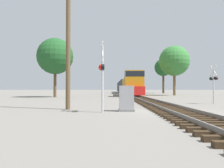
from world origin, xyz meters
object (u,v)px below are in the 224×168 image
object	(u,v)px
crossing_signal_near	(101,70)
crossing_signal_far	(213,81)
utility_pole	(67,36)
tree_far_right	(54,56)
freight_train	(124,87)
tree_mid_background	(173,61)
relay_cabinet	(126,99)
tree_deep_background	(162,68)

from	to	relation	value
crossing_signal_near	crossing_signal_far	distance (m)	11.89
utility_pole	tree_far_right	distance (m)	21.09
crossing_signal_far	utility_pole	xyz separation A→B (m)	(-12.01, -5.07, 2.78)
utility_pole	tree_far_right	world-z (taller)	utility_pole
freight_train	crossing_signal_near	distance (m)	50.72
tree_far_right	tree_mid_background	size ratio (longest dim) A/B	0.95
crossing_signal_near	tree_far_right	bearing A→B (deg)	-163.67
tree_far_right	tree_mid_background	bearing A→B (deg)	22.01
utility_pole	tree_mid_background	world-z (taller)	tree_mid_background
freight_train	utility_pole	distance (m)	49.25
freight_train	tree_far_right	world-z (taller)	tree_far_right
tree_far_right	tree_mid_background	world-z (taller)	tree_mid_background
utility_pole	crossing_signal_near	bearing A→B (deg)	-37.99
crossing_signal_near	tree_mid_background	size ratio (longest dim) A/B	0.41
crossing_signal_far	tree_mid_background	world-z (taller)	tree_mid_background
crossing_signal_near	utility_pole	distance (m)	3.83
crossing_signal_far	tree_mid_background	size ratio (longest dim) A/B	0.35
tree_far_right	relay_cabinet	bearing A→B (deg)	-65.02
freight_train	relay_cabinet	distance (m)	49.97
tree_far_right	tree_deep_background	distance (m)	37.06
tree_mid_background	crossing_signal_near	bearing A→B (deg)	-112.94
tree_deep_background	crossing_signal_far	bearing A→B (deg)	-97.51
crossing_signal_near	tree_deep_background	size ratio (longest dim) A/B	0.41
utility_pole	freight_train	bearing A→B (deg)	82.33
tree_far_right	crossing_signal_near	bearing A→B (deg)	-68.92
crossing_signal_near	tree_far_right	distance (m)	23.85
crossing_signal_near	relay_cabinet	bearing A→B (deg)	109.63
utility_pole	tree_deep_background	size ratio (longest dim) A/B	0.95
crossing_signal_near	crossing_signal_far	world-z (taller)	crossing_signal_near
crossing_signal_near	tree_far_right	size ratio (longest dim) A/B	0.43
utility_pole	tree_mid_background	xyz separation A→B (m)	(15.28, 28.77, 1.97)
freight_train	utility_pole	bearing A→B (deg)	-97.67
relay_cabinet	crossing_signal_near	bearing A→B (deg)	-155.62
utility_pole	tree_deep_background	world-z (taller)	tree_deep_background
crossing_signal_far	tree_deep_background	xyz separation A→B (m)	(5.72, 43.39, 5.29)
crossing_signal_near	relay_cabinet	world-z (taller)	crossing_signal_near
crossing_signal_far	tree_mid_background	distance (m)	24.39
utility_pole	relay_cabinet	bearing A→B (deg)	-17.03
relay_cabinet	tree_far_right	size ratio (longest dim) A/B	0.17
crossing_signal_far	relay_cabinet	xyz separation A→B (m)	(-8.23, -6.23, -1.33)
relay_cabinet	tree_deep_background	distance (m)	51.97
tree_deep_background	tree_mid_background	bearing A→B (deg)	-97.11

